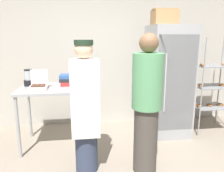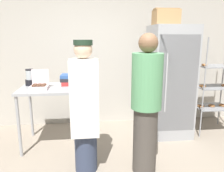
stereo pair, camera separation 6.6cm
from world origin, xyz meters
name	(u,v)px [view 2 (the right image)]	position (x,y,z in m)	size (l,w,h in m)	color
back_wall	(111,50)	(0.00, 2.18, 1.41)	(6.40, 0.12, 2.83)	#B7B2A8
refrigerator	(170,82)	(0.92, 1.46, 0.92)	(0.69, 0.69, 1.84)	#9EA0A5
baking_rack	(214,87)	(1.73, 1.49, 0.80)	(0.65, 0.52, 1.65)	#93969B
prep_counter	(55,94)	(-0.94, 1.28, 0.81)	(1.00, 0.76, 0.92)	#9EA0A5
donut_box	(39,86)	(-1.14, 1.17, 0.96)	(0.25, 0.23, 0.27)	silver
blender_pitcher	(30,78)	(-1.33, 1.44, 1.03)	(0.15, 0.15, 0.25)	black
binder_stack	(71,80)	(-0.71, 1.42, 1.00)	(0.32, 0.28, 0.16)	#B72D2D
cardboard_storage_box	(166,17)	(0.79, 1.45, 1.96)	(0.39, 0.29, 0.25)	#A87F51
person_baker	(85,106)	(-0.49, 0.52, 0.84)	(0.34, 0.36, 1.62)	#333D56
person_customer	(146,105)	(0.24, 0.43, 0.87)	(0.36, 0.36, 1.70)	#47423D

